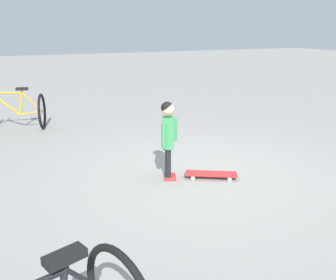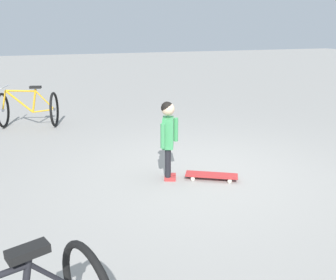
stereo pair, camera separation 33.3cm
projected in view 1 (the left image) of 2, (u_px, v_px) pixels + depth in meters
ground_plane at (203, 174)px, 5.12m from camera, size 50.00×50.00×0.00m
child_person at (168, 132)px, 4.76m from camera, size 0.33×0.29×1.06m
skateboard at (211, 174)px, 4.95m from camera, size 0.70×0.51×0.07m
bicycle_near at (15, 111)px, 7.23m from camera, size 1.21×0.96×0.85m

